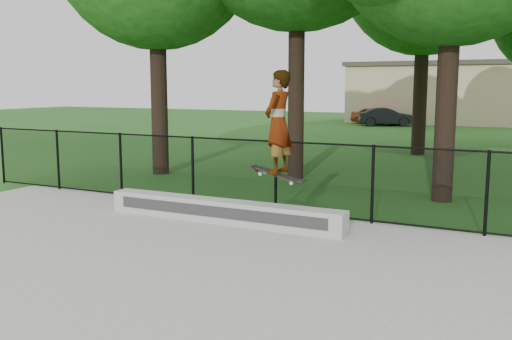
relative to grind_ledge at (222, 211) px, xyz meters
The scene contains 9 objects.
ground 4.74m from the grind_ledge, 83.01° to the right, with size 100.00×100.00×0.00m, color #195116.
concrete_slab 4.74m from the grind_ledge, 83.01° to the right, with size 14.00×12.00×0.06m, color #989793.
grind_ledge is the anchor object (origin of this frame).
car_a 30.30m from the grind_ledge, 99.53° to the left, with size 1.38×3.40×1.17m, color #95411B.
car_b 28.67m from the grind_ledge, 97.84° to the left, with size 1.27×3.29×1.20m, color black.
car_c 31.41m from the grind_ledge, 84.44° to the left, with size 1.65×3.73×1.18m, color #8E90A1.
skater_airborne 2.13m from the grind_ledge, ahead, with size 0.82×0.68×1.98m.
chainlink_fence 1.43m from the grind_ledge, 64.36° to the left, with size 16.06×0.06×1.50m.
distant_building 33.38m from the grind_ledge, 92.45° to the left, with size 12.40×6.40×4.30m.
Camera 1 is at (4.78, -4.48, 2.64)m, focal length 40.00 mm.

